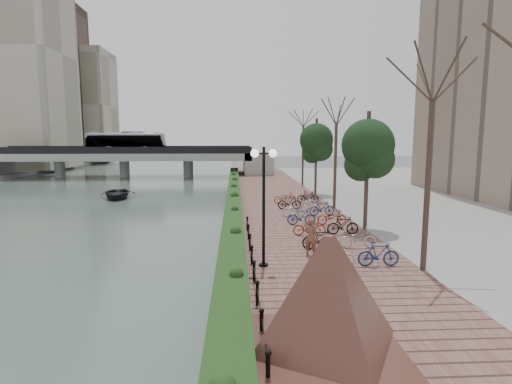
{
  "coord_description": "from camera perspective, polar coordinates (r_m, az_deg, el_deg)",
  "views": [
    {
      "loc": [
        0.76,
        -12.56,
        5.55
      ],
      "look_at": [
        2.12,
        13.66,
        2.0
      ],
      "focal_mm": 28.0,
      "sensor_mm": 36.0,
      "label": 1
    }
  ],
  "objects": [
    {
      "name": "bridge",
      "position": [
        59.7,
        -18.26,
        5.23
      ],
      "size": [
        36.0,
        10.77,
        6.5
      ],
      "color": "gray",
      "rests_on": "ground"
    },
    {
      "name": "promenade",
      "position": [
        30.7,
        3.14,
        -2.25
      ],
      "size": [
        8.0,
        75.0,
        0.5
      ],
      "primitive_type": "cube",
      "color": "brown",
      "rests_on": "ground"
    },
    {
      "name": "river_water",
      "position": [
        41.11,
        -25.48,
        -0.8
      ],
      "size": [
        30.0,
        130.0,
        0.02
      ],
      "primitive_type": "cube",
      "color": "#44554E",
      "rests_on": "ground"
    },
    {
      "name": "far_buildings",
      "position": [
        89.83,
        -32.08,
        13.31
      ],
      "size": [
        35.0,
        38.0,
        38.0
      ],
      "color": "#ACA490",
      "rests_on": "far_bank"
    },
    {
      "name": "ground",
      "position": [
        13.76,
        -6.13,
        -16.15
      ],
      "size": [
        220.0,
        220.0,
        0.0
      ],
      "primitive_type": "plane",
      "color": "#59595B",
      "rests_on": "ground"
    },
    {
      "name": "chain_fence",
      "position": [
        15.32,
        -0.44,
        -10.18
      ],
      "size": [
        0.1,
        14.1,
        0.7
      ],
      "color": "black",
      "rests_on": "promenade"
    },
    {
      "name": "granite_monument",
      "position": [
        9.73,
        10.16,
        -14.22
      ],
      "size": [
        4.78,
        4.78,
        2.84
      ],
      "color": "#42211C",
      "rests_on": "promenade"
    },
    {
      "name": "boat",
      "position": [
        39.0,
        -19.27,
        -0.18
      ],
      "size": [
        4.1,
        5.14,
        0.95
      ],
      "primitive_type": "imported",
      "rotation": [
        0.0,
        0.0,
        0.19
      ],
      "color": "black",
      "rests_on": "river_water"
    },
    {
      "name": "street_trees",
      "position": [
        26.33,
        13.02,
        3.44
      ],
      "size": [
        3.2,
        37.12,
        6.8
      ],
      "color": "#32251E",
      "rests_on": "promenade"
    },
    {
      "name": "hedge",
      "position": [
        32.91,
        -3.22,
        -0.61
      ],
      "size": [
        1.1,
        56.0,
        0.6
      ],
      "primitive_type": "cube",
      "color": "#1E3714",
      "rests_on": "promenade"
    },
    {
      "name": "bicycle_parking",
      "position": [
        23.71,
        8.61,
        -3.52
      ],
      "size": [
        2.4,
        17.32,
        1.0
      ],
      "color": "#A6A6AA",
      "rests_on": "promenade"
    },
    {
      "name": "pedestrian",
      "position": [
        17.49,
        7.84,
        -6.35
      ],
      "size": [
        0.71,
        0.61,
        1.65
      ],
      "primitive_type": "imported",
      "rotation": [
        0.0,
        0.0,
        2.72
      ],
      "color": "brown",
      "rests_on": "promenade"
    },
    {
      "name": "lamppost",
      "position": [
        15.45,
        1.12,
        1.63
      ],
      "size": [
        1.02,
        0.32,
        4.72
      ],
      "color": "black",
      "rests_on": "promenade"
    },
    {
      "name": "motorcycle",
      "position": [
        14.24,
        10.37,
        -10.87
      ],
      "size": [
        0.79,
        1.81,
        1.09
      ],
      "primitive_type": null,
      "rotation": [
        0.0,
        0.0,
        -0.14
      ],
      "color": "black",
      "rests_on": "promenade"
    },
    {
      "name": "inland_pavement",
      "position": [
        36.08,
        29.31,
        -1.74
      ],
      "size": [
        24.0,
        75.0,
        0.5
      ],
      "primitive_type": "cube",
      "color": "gray",
      "rests_on": "ground"
    }
  ]
}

